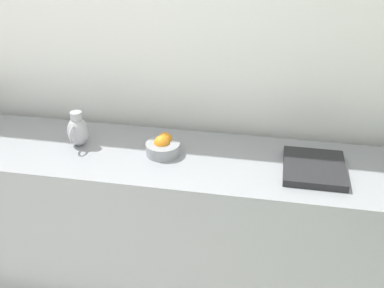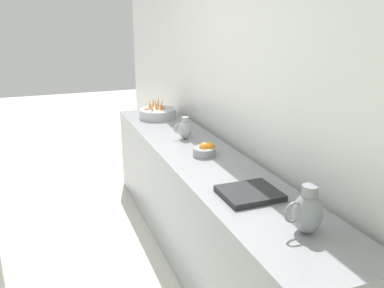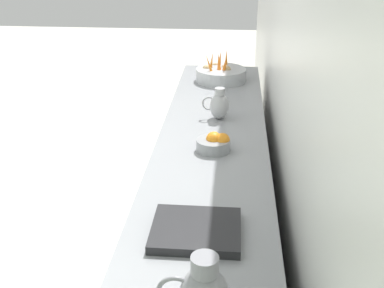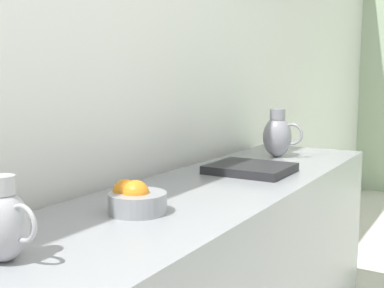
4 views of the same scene
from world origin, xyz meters
name	(u,v)px [view 2 (image 2 of 4)]	position (x,y,z in m)	size (l,w,h in m)	color
tile_wall_left	(291,81)	(-1.95, 0.57, 1.50)	(0.10, 8.53, 3.00)	white
prep_counter	(202,206)	(-1.54, 0.07, 0.44)	(0.61, 3.39, 0.88)	gray
vegetable_colander	(157,113)	(-1.54, -1.19, 0.93)	(0.38, 0.38, 0.22)	#ADAFB5
orange_bowl	(205,150)	(-1.56, 0.08, 0.92)	(0.18, 0.18, 0.10)	gray
metal_pitcher_tall	(307,212)	(-1.58, 1.33, 0.99)	(0.21, 0.15, 0.25)	gray
metal_pitcher_short	(185,129)	(-1.56, -0.39, 0.96)	(0.16, 0.12, 0.19)	#A3A3A8
counter_sink_basin	(249,193)	(-1.52, 0.85, 0.89)	(0.34, 0.30, 0.04)	#232326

